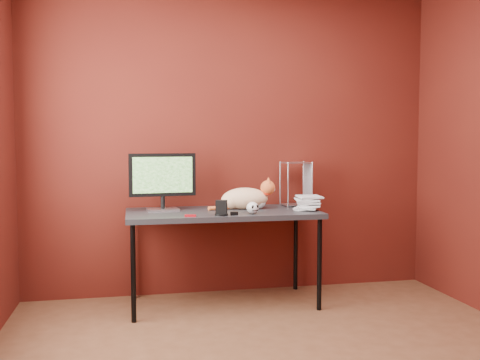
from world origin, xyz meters
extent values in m
cube|color=#4A130D|center=(0.00, 1.75, 1.30)|extent=(3.50, 0.02, 2.60)
cube|color=black|center=(-0.15, 1.37, 0.73)|extent=(1.50, 0.70, 0.04)
cylinder|color=black|center=(-0.85, 1.07, 0.35)|extent=(0.04, 0.04, 0.71)
cylinder|color=black|center=(0.55, 1.07, 0.35)|extent=(0.04, 0.04, 0.71)
cylinder|color=black|center=(-0.85, 1.67, 0.35)|extent=(0.04, 0.04, 0.71)
cylinder|color=black|center=(0.55, 1.67, 0.35)|extent=(0.04, 0.04, 0.71)
cube|color=silver|center=(-0.61, 1.46, 0.76)|extent=(0.26, 0.19, 0.02)
cylinder|color=black|center=(-0.61, 1.46, 0.82)|extent=(0.03, 0.03, 0.10)
cube|color=black|center=(-0.61, 1.46, 1.04)|extent=(0.52, 0.09, 0.34)
cube|color=#1F5416|center=(-0.61, 1.46, 1.04)|extent=(0.47, 0.05, 0.28)
ellipsoid|color=orange|center=(0.05, 1.45, 0.84)|extent=(0.40, 0.25, 0.17)
ellipsoid|color=orange|center=(-0.06, 1.47, 0.82)|extent=(0.20, 0.19, 0.14)
sphere|color=white|center=(0.16, 1.43, 0.81)|extent=(0.12, 0.12, 0.12)
sphere|color=orange|center=(0.23, 1.42, 0.92)|extent=(0.12, 0.12, 0.12)
cone|color=orange|center=(0.23, 1.39, 0.98)|extent=(0.04, 0.04, 0.05)
cone|color=orange|center=(0.24, 1.45, 0.98)|extent=(0.04, 0.04, 0.05)
cylinder|color=red|center=(0.21, 1.42, 0.87)|extent=(0.09, 0.09, 0.01)
cylinder|color=orange|center=(-0.16, 1.43, 0.77)|extent=(0.20, 0.08, 0.03)
ellipsoid|color=white|center=(0.04, 1.14, 0.80)|extent=(0.09, 0.09, 0.09)
ellipsoid|color=black|center=(0.02, 1.10, 0.81)|extent=(0.02, 0.01, 0.03)
ellipsoid|color=black|center=(0.06, 1.10, 0.81)|extent=(0.02, 0.01, 0.03)
cube|color=black|center=(0.04, 1.10, 0.78)|extent=(0.05, 0.02, 0.00)
cylinder|color=black|center=(-0.21, 1.10, 0.76)|extent=(0.10, 0.10, 0.01)
cube|color=black|center=(-0.21, 1.10, 0.81)|extent=(0.10, 0.09, 0.10)
imported|color=beige|center=(0.46, 1.36, 0.87)|extent=(0.28, 0.30, 0.24)
imported|color=beige|center=(0.46, 1.36, 1.12)|extent=(0.26, 0.30, 0.25)
imported|color=beige|center=(0.46, 1.36, 1.36)|extent=(0.24, 0.29, 0.24)
imported|color=beige|center=(0.46, 1.36, 1.61)|extent=(0.22, 0.27, 0.25)
imported|color=beige|center=(0.46, 1.36, 1.85)|extent=(0.20, 0.26, 0.24)
cylinder|color=silver|center=(0.41, 1.49, 0.94)|extent=(0.01, 0.01, 0.38)
cylinder|color=silver|center=(0.63, 1.49, 0.94)|extent=(0.01, 0.01, 0.38)
cylinder|color=silver|center=(0.41, 1.67, 0.94)|extent=(0.01, 0.01, 0.38)
cylinder|color=silver|center=(0.63, 1.67, 0.94)|extent=(0.01, 0.01, 0.38)
cube|color=silver|center=(0.52, 1.58, 0.76)|extent=(0.24, 0.20, 0.01)
cube|color=silver|center=(0.52, 1.58, 1.12)|extent=(0.24, 0.20, 0.01)
cube|color=maroon|center=(-0.44, 1.08, 0.76)|extent=(0.08, 0.04, 0.02)
cube|color=black|center=(-0.11, 1.10, 0.76)|extent=(0.05, 0.04, 0.03)
cylinder|color=silver|center=(-0.10, 1.15, 0.75)|extent=(0.05, 0.05, 0.00)
camera|label=1|loc=(-0.86, -2.76, 1.29)|focal=40.00mm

